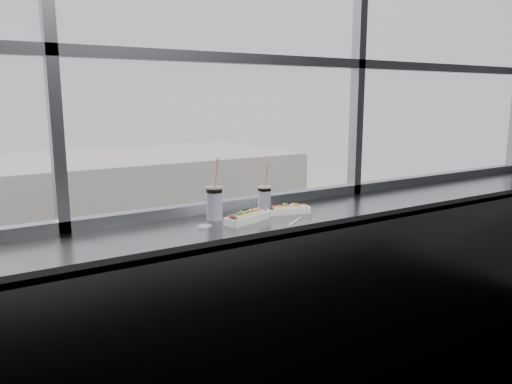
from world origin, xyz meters
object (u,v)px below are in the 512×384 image
car_near_e (332,321)px  pedestrian_d (125,277)px  soda_cup_left (214,202)px  wrapper (205,226)px  tree_right (176,239)px  soda_cup_right (264,198)px  car_near_d (218,357)px  hotdog_tray_left (247,217)px  car_far_b (7,330)px  pedestrian_c (76,281)px  tree_center (10,265)px  hotdog_tray_right (289,209)px  loose_straw (295,221)px

car_near_e → pedestrian_d: 14.33m
soda_cup_left → wrapper: (-0.13, -0.14, -0.09)m
pedestrian_d → soda_cup_left: bearing=74.2°
tree_right → pedestrian_d: bearing=173.5°
wrapper → car_near_e: size_ratio=0.01×
car_near_e → soda_cup_right: bearing=144.8°
soda_cup_right → car_near_d: bearing=63.3°
soda_cup_right → car_near_e: size_ratio=0.05×
hotdog_tray_left → soda_cup_left: 0.21m
hotdog_tray_left → car_near_e: size_ratio=0.05×
car_far_b → car_near_e: 16.71m
soda_cup_left → car_near_d: soda_cup_left is taller
car_far_b → car_near_e: car_far_b is taller
hotdog_tray_left → tree_right: size_ratio=0.06×
hotdog_tray_left → car_near_e: 24.85m
pedestrian_c → tree_right: bearing=80.0°
soda_cup_left → pedestrian_c: bearing=80.0°
hotdog_tray_left → tree_center: bearing=70.9°
car_far_b → pedestrian_d: 8.69m
hotdog_tray_right → car_near_d: hotdog_tray_right is taller
pedestrian_c → tree_center: size_ratio=0.47×
soda_cup_left → tree_right: soda_cup_left is taller
pedestrian_d → tree_right: bearing=173.5°
tree_center → loose_straw: bearing=-92.1°
hotdog_tray_left → tree_center: (1.26, 28.33, -8.83)m
pedestrian_d → tree_right: tree_right is taller
hotdog_tray_left → pedestrian_d: hotdog_tray_left is taller
soda_cup_left → loose_straw: bearing=-39.3°
loose_straw → hotdog_tray_right: bearing=29.2°
tree_center → tree_right: 10.27m
soda_cup_left → wrapper: soda_cup_left is taller
pedestrian_d → car_near_d: bearing=91.7°
hotdog_tray_left → soda_cup_right: bearing=16.8°
soda_cup_right → car_far_b: bearing=89.3°
wrapper → pedestrian_d: size_ratio=0.05×
car_far_b → car_near_d: size_ratio=1.07×
wrapper → tree_right: bearing=67.4°
loose_straw → hotdog_tray_left: bearing=113.0°
hotdog_tray_right → wrapper: bearing=-158.9°
tree_right → tree_center: bearing=180.0°
car_near_e → pedestrian_c: size_ratio=2.82×
pedestrian_d → pedestrian_c: (-2.93, 0.74, 0.12)m
soda_cup_right → tree_center: size_ratio=0.06×
car_far_b → pedestrian_d: bearing=-59.4°
soda_cup_right → pedestrian_d: bearing=74.8°
soda_cup_left → loose_straw: (0.35, -0.29, -0.10)m
hotdog_tray_right → tree_right: size_ratio=0.06×
soda_cup_right → loose_straw: (0.02, -0.27, -0.09)m
wrapper → soda_cup_left: bearing=46.6°
hotdog_tray_right → car_far_b: size_ratio=0.04×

